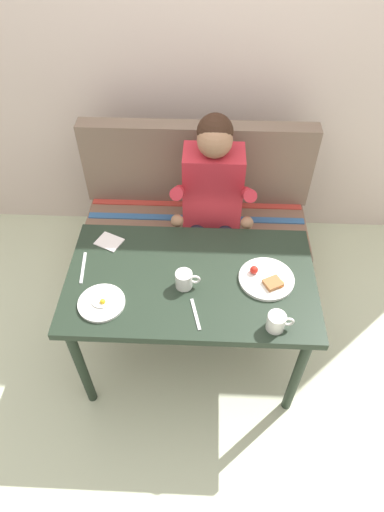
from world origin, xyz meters
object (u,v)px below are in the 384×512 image
Objects in this scene: coffee_mug_second at (184,279)px; knife at (83,268)px; plate_breakfast at (267,279)px; coffee_mug at (277,322)px; fork at (196,314)px; couch at (196,229)px; napkin at (109,242)px; table at (191,288)px; person at (212,198)px; plate_eggs at (102,303)px.

coffee_mug_second reaches higher than knife.
plate_breakfast is 0.39m from coffee_mug_second.
fork is at bearing 171.12° from coffee_mug.
coffee_mug is (0.02, -0.26, 0.03)m from plate_breakfast.
couch is 0.80m from napkin.
couch is at bearing 51.45° from napkin.
coffee_mug is 0.95m from napkin.
table is 0.37m from plate_breakfast.
couch is at bearing 110.21° from coffee_mug.
plate_eggs is (-0.50, -0.76, -0.00)m from person.
fork is (0.06, -0.16, -0.04)m from coffee_mug_second.
table is 0.60m from person.
plate_breakfast is at bearing 93.83° from coffee_mug.
coffee_mug is 0.93× the size of napkin.
knife is (-0.13, 0.21, -0.01)m from plate_eggs.
fork is at bearing -94.75° from person.
fork is 0.85× the size of knife.
napkin is at bearing 55.97° from knife.
coffee_mug is (0.28, -0.86, 0.03)m from person.
plate_breakfast is at bearing 18.06° from fork.
coffee_mug is 0.46m from coffee_mug_second.
table is 9.45× the size of napkin.
coffee_mug_second reaches higher than plate_breakfast.
person reaches higher than plate_breakfast.
person is at bearing 57.01° from plate_eggs.
table is at bearing -27.03° from napkin.
coffee_mug is at bearing -24.88° from knife.
couch reaches higher than plate_breakfast.
plate_breakfast is 0.83m from napkin.
person is 0.65m from coffee_mug_second.
coffee_mug_second is (-0.39, -0.05, 0.03)m from plate_breakfast.
napkin is (-0.43, 0.22, 0.09)m from table.
fork is at bearing -147.71° from plate_breakfast.
plate_breakfast is at bearing -0.82° from table.
knife is (-0.91, 0.31, -0.04)m from coffee_mug.
plate_breakfast reaches higher than table.
coffee_mug_second reaches higher than table.
knife is at bearing -126.10° from couch.
fork is (0.03, -0.21, 0.08)m from table.
fork is at bearing -43.16° from napkin.
plate_eggs reaches higher than fork.
plate_eggs reaches higher than table.
plate_eggs is 0.43m from fork.
table is at bearing 179.18° from plate_breakfast.
plate_eggs is 1.82× the size of coffee_mug_second.
coffee_mug_second is 0.59× the size of knife.
plate_eggs is 1.69× the size of napkin.
coffee_mug is at bearing -35.27° from table.
plate_eggs is at bearing -161.77° from coffee_mug_second.
coffee_mug reaches higher than napkin.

